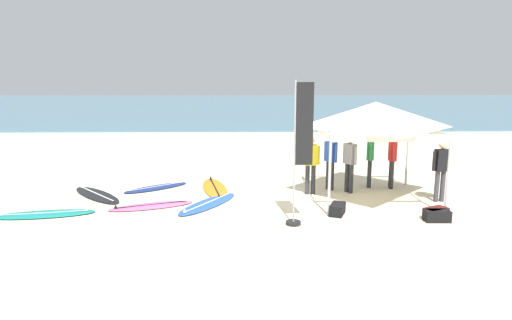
{
  "coord_description": "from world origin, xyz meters",
  "views": [
    {
      "loc": [
        -0.78,
        -12.42,
        3.65
      ],
      "look_at": [
        -0.55,
        0.83,
        1.0
      ],
      "focal_mm": 32.23,
      "sensor_mm": 36.0,
      "label": 1
    }
  ],
  "objects_px": {
    "canopy_tent": "(375,115)",
    "surfboard_teal": "(44,214)",
    "surfboard_black": "(97,195)",
    "person_red": "(392,157)",
    "person_blue": "(331,158)",
    "person_green": "(370,156)",
    "banner_flag": "(299,160)",
    "person_yellow": "(311,161)",
    "surfboard_navy": "(156,187)",
    "surfboard_orange": "(215,188)",
    "surfboard_blue": "(208,204)",
    "person_black": "(441,167)",
    "gear_bag_by_pole": "(437,216)",
    "person_grey": "(350,160)",
    "gear_bag_on_sand": "(436,213)",
    "surfboard_pink": "(151,206)",
    "gear_bag_near_tent": "(337,209)"
  },
  "relations": [
    {
      "from": "canopy_tent",
      "to": "surfboard_teal",
      "type": "distance_m",
      "value": 9.11
    },
    {
      "from": "canopy_tent",
      "to": "surfboard_black",
      "type": "distance_m",
      "value": 8.3
    },
    {
      "from": "surfboard_black",
      "to": "surfboard_teal",
      "type": "distance_m",
      "value": 1.95
    },
    {
      "from": "person_red",
      "to": "person_blue",
      "type": "distance_m",
      "value": 1.93
    },
    {
      "from": "person_green",
      "to": "banner_flag",
      "type": "relative_size",
      "value": 0.5
    },
    {
      "from": "person_yellow",
      "to": "surfboard_navy",
      "type": "bearing_deg",
      "value": 171.39
    },
    {
      "from": "canopy_tent",
      "to": "surfboard_orange",
      "type": "xyz_separation_m",
      "value": [
        -4.55,
        1.07,
        -2.35
      ]
    },
    {
      "from": "surfboard_blue",
      "to": "surfboard_navy",
      "type": "height_order",
      "value": "same"
    },
    {
      "from": "canopy_tent",
      "to": "surfboard_blue",
      "type": "bearing_deg",
      "value": -172.91
    },
    {
      "from": "person_green",
      "to": "banner_flag",
      "type": "height_order",
      "value": "banner_flag"
    },
    {
      "from": "surfboard_orange",
      "to": "person_black",
      "type": "distance_m",
      "value": 6.57
    },
    {
      "from": "surfboard_navy",
      "to": "gear_bag_by_pole",
      "type": "xyz_separation_m",
      "value": [
        7.42,
        -3.24,
        0.1
      ]
    },
    {
      "from": "person_black",
      "to": "surfboard_navy",
      "type": "bearing_deg",
      "value": 169.22
    },
    {
      "from": "surfboard_navy",
      "to": "person_red",
      "type": "bearing_deg",
      "value": -0.55
    },
    {
      "from": "person_blue",
      "to": "canopy_tent",
      "type": "bearing_deg",
      "value": -44.16
    },
    {
      "from": "person_grey",
      "to": "surfboard_black",
      "type": "bearing_deg",
      "value": -177.97
    },
    {
      "from": "surfboard_orange",
      "to": "gear_bag_on_sand",
      "type": "height_order",
      "value": "gear_bag_on_sand"
    },
    {
      "from": "surfboard_teal",
      "to": "gear_bag_by_pole",
      "type": "height_order",
      "value": "gear_bag_by_pole"
    },
    {
      "from": "person_black",
      "to": "gear_bag_by_pole",
      "type": "relative_size",
      "value": 2.85
    },
    {
      "from": "person_grey",
      "to": "person_blue",
      "type": "bearing_deg",
      "value": 145.93
    },
    {
      "from": "surfboard_navy",
      "to": "person_green",
      "type": "bearing_deg",
      "value": 0.55
    },
    {
      "from": "person_black",
      "to": "gear_bag_on_sand",
      "type": "relative_size",
      "value": 2.85
    },
    {
      "from": "surfboard_pink",
      "to": "surfboard_teal",
      "type": "height_order",
      "value": "same"
    },
    {
      "from": "person_grey",
      "to": "surfboard_navy",
      "type": "bearing_deg",
      "value": 174.66
    },
    {
      "from": "person_yellow",
      "to": "person_grey",
      "type": "bearing_deg",
      "value": 7.72
    },
    {
      "from": "person_yellow",
      "to": "gear_bag_by_pole",
      "type": "bearing_deg",
      "value": -42.59
    },
    {
      "from": "surfboard_teal",
      "to": "surfboard_orange",
      "type": "height_order",
      "value": "same"
    },
    {
      "from": "person_yellow",
      "to": "banner_flag",
      "type": "xyz_separation_m",
      "value": [
        -0.64,
        -2.7,
        0.59
      ]
    },
    {
      "from": "surfboard_black",
      "to": "surfboard_navy",
      "type": "relative_size",
      "value": 1.12
    },
    {
      "from": "banner_flag",
      "to": "gear_bag_near_tent",
      "type": "xyz_separation_m",
      "value": [
        1.08,
        0.75,
        -1.43
      ]
    },
    {
      "from": "surfboard_black",
      "to": "surfboard_teal",
      "type": "xyz_separation_m",
      "value": [
        -0.74,
        -1.81,
        -0.0
      ]
    },
    {
      "from": "person_yellow",
      "to": "person_grey",
      "type": "distance_m",
      "value": 1.19
    },
    {
      "from": "person_red",
      "to": "gear_bag_by_pole",
      "type": "xyz_separation_m",
      "value": [
        0.16,
        -3.17,
        -0.85
      ]
    },
    {
      "from": "person_black",
      "to": "gear_bag_by_pole",
      "type": "height_order",
      "value": "person_black"
    },
    {
      "from": "canopy_tent",
      "to": "person_grey",
      "type": "bearing_deg",
      "value": 128.39
    },
    {
      "from": "person_red",
      "to": "person_green",
      "type": "height_order",
      "value": "same"
    },
    {
      "from": "surfboard_teal",
      "to": "gear_bag_near_tent",
      "type": "distance_m",
      "value": 7.43
    },
    {
      "from": "surfboard_black",
      "to": "banner_flag",
      "type": "xyz_separation_m",
      "value": [
        5.61,
        -2.6,
        1.54
      ]
    },
    {
      "from": "surfboard_pink",
      "to": "surfboard_orange",
      "type": "xyz_separation_m",
      "value": [
        1.58,
        1.82,
        -0.0
      ]
    },
    {
      "from": "person_grey",
      "to": "canopy_tent",
      "type": "bearing_deg",
      "value": -51.61
    },
    {
      "from": "surfboard_navy",
      "to": "gear_bag_on_sand",
      "type": "distance_m",
      "value": 8.06
    },
    {
      "from": "person_red",
      "to": "person_green",
      "type": "bearing_deg",
      "value": 168.32
    },
    {
      "from": "surfboard_orange",
      "to": "gear_bag_on_sand",
      "type": "distance_m",
      "value": 6.36
    },
    {
      "from": "gear_bag_near_tent",
      "to": "surfboard_pink",
      "type": "bearing_deg",
      "value": 171.65
    },
    {
      "from": "person_green",
      "to": "surfboard_pink",
      "type": "bearing_deg",
      "value": -162.54
    },
    {
      "from": "surfboard_blue",
      "to": "person_grey",
      "type": "xyz_separation_m",
      "value": [
        4.11,
        1.23,
        0.95
      ]
    },
    {
      "from": "gear_bag_by_pole",
      "to": "person_green",
      "type": "bearing_deg",
      "value": 103.71
    },
    {
      "from": "surfboard_blue",
      "to": "gear_bag_near_tent",
      "type": "xyz_separation_m",
      "value": [
        3.37,
        -0.89,
        0.1
      ]
    },
    {
      "from": "surfboard_orange",
      "to": "person_red",
      "type": "relative_size",
      "value": 1.55
    },
    {
      "from": "person_yellow",
      "to": "person_black",
      "type": "distance_m",
      "value": 3.59
    }
  ]
}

